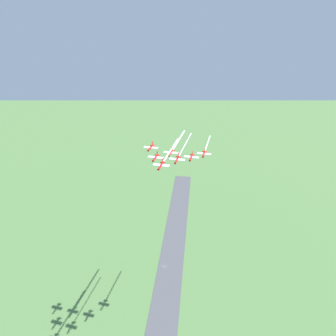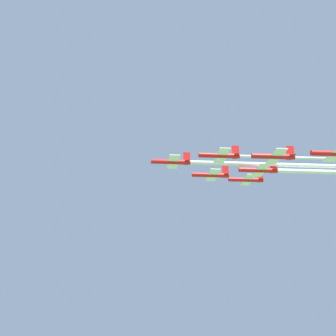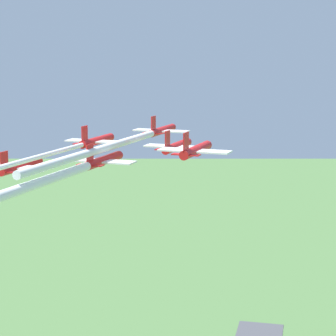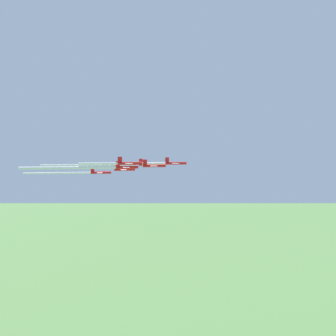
% 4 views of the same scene
% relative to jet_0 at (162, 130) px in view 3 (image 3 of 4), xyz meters
% --- Properties ---
extents(jet_0, '(9.44, 9.33, 3.61)m').
position_rel_jet_0_xyz_m(jet_0, '(0.00, 0.00, 0.00)').
color(jet_0, red).
extents(jet_1, '(9.44, 9.33, 3.61)m').
position_rel_jet_0_xyz_m(jet_1, '(-13.71, -2.91, -0.72)').
color(jet_1, red).
extents(jet_2, '(9.44, 9.33, 3.61)m').
position_rel_jet_0_xyz_m(jet_2, '(-4.12, -13.40, -0.91)').
color(jet_2, red).
extents(jet_3, '(9.44, 9.33, 3.61)m').
position_rel_jet_0_xyz_m(jet_3, '(-27.43, -5.82, -3.54)').
color(jet_3, red).
extents(jet_4, '(9.44, 9.33, 3.61)m').
position_rel_jet_0_xyz_m(jet_4, '(-17.83, -16.31, -1.77)').
color(jet_4, red).
extents(jet_5, '(9.44, 9.33, 3.61)m').
position_rel_jet_0_xyz_m(jet_5, '(-8.24, -26.80, 0.49)').
color(jet_5, red).
extents(smoke_trail_0, '(31.40, 28.85, 1.12)m').
position_rel_jet_0_xyz_m(smoke_trail_0, '(-18.97, -17.35, -0.05)').
color(smoke_trail_0, white).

